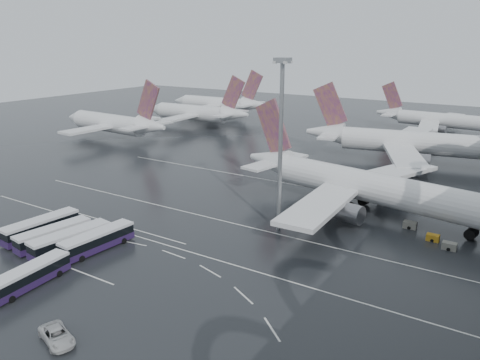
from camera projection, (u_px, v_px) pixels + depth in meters
The scene contains 22 objects.
ground at pixel (236, 259), 73.09m from camera, with size 420.00×420.00×0.00m, color black.
lane_marking_near at pixel (229, 263), 71.47m from camera, with size 120.00×0.25×0.01m, color silver.
lane_marking_mid at pixel (273, 233), 82.79m from camera, with size 120.00×0.25×0.01m, color silver.
lane_marking_far at pixel (332, 191), 105.43m from camera, with size 120.00×0.25×0.01m, color silver.
bus_bay_line_south at pixel (50, 260), 72.46m from camera, with size 28.00×0.25×0.01m, color silver.
bus_bay_line_north at pixel (126, 227), 85.40m from camera, with size 28.00×0.25×0.01m, color silver.
airliner_main at pixel (363, 186), 91.97m from camera, with size 60.40×52.28×20.50m.
airliner_gate_b at pixel (412, 143), 129.05m from camera, with size 61.46×54.52×21.40m.
airliner_gate_c at pixel (440, 120), 171.08m from camera, with size 49.37×45.52×17.60m.
jet_remote_west at pixel (115, 124), 158.07m from camera, with size 48.25×38.85×21.04m.
jet_remote_mid at pixel (198, 113), 182.08m from camera, with size 46.72×37.59×20.42m.
jet_remote_far at pixel (219, 104), 206.07m from camera, with size 47.59×38.27×20.82m.
bus_row_near_a at pixel (41, 227), 80.73m from camera, with size 4.06×13.61×3.30m.
bus_row_near_b at pixel (53, 235), 77.68m from camera, with size 4.57×12.89×3.11m.
bus_row_near_c at pixel (70, 240), 75.51m from camera, with size 4.85×13.64×3.29m.
bus_row_near_d at pixel (98, 240), 75.55m from camera, with size 3.85×13.06×3.17m.
bus_row_far_c at pixel (29, 276), 64.31m from camera, with size 3.74×12.38×3.00m.
van_curve_a at pixel (57, 336), 52.71m from camera, with size 2.70×5.85×1.62m, color #BCBCBC.
floodlight_mast at pixel (281, 126), 78.79m from camera, with size 2.30×2.30×30.05m.
gse_cart_belly_a at pixel (433, 238), 79.38m from camera, with size 2.10×1.24×1.14m, color #B67E18.
gse_cart_belly_b at pixel (410, 225), 84.66m from camera, with size 2.33×1.37×1.27m, color slate.
gse_cart_belly_d at pixel (449, 246), 76.05m from camera, with size 2.25×1.33×1.23m, color slate.
Camera 1 is at (36.12, -55.75, 32.87)m, focal length 35.00 mm.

